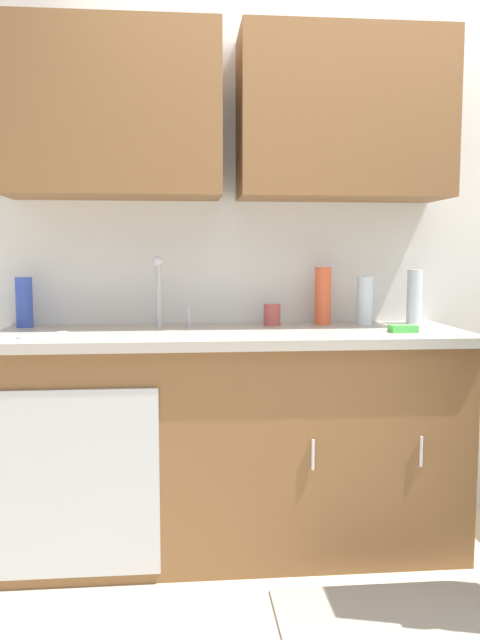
{
  "coord_description": "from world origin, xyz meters",
  "views": [
    {
      "loc": [
        -0.76,
        -1.94,
        1.26
      ],
      "look_at": [
        -0.53,
        0.55,
        1.0
      ],
      "focal_mm": 35.65,
      "sensor_mm": 36.0,
      "label": 1
    }
  ],
  "objects_px": {
    "bottle_cleaner_spray": "(365,301)",
    "knife_on_counter": "(43,335)",
    "cup_by_sink": "(272,315)",
    "sponge": "(403,329)",
    "bottle_soap": "(323,296)",
    "sink": "(167,335)",
    "bottle_dish_liquid": "(24,302)",
    "bottle_water_short": "(414,297)"
  },
  "relations": [
    {
      "from": "cup_by_sink",
      "to": "bottle_water_short",
      "type": "bearing_deg",
      "value": 0.92
    },
    {
      "from": "knife_on_counter",
      "to": "sponge",
      "type": "distance_m",
      "value": 1.45
    },
    {
      "from": "bottle_water_short",
      "to": "sponge",
      "type": "distance_m",
      "value": 0.37
    },
    {
      "from": "knife_on_counter",
      "to": "sink",
      "type": "bearing_deg",
      "value": 137.33
    },
    {
      "from": "bottle_soap",
      "to": "knife_on_counter",
      "type": "height_order",
      "value": "bottle_soap"
    },
    {
      "from": "sink",
      "to": "bottle_soap",
      "type": "height_order",
      "value": "sink"
    },
    {
      "from": "sink",
      "to": "bottle_cleaner_spray",
      "type": "bearing_deg",
      "value": 9.74
    },
    {
      "from": "cup_by_sink",
      "to": "sponge",
      "type": "distance_m",
      "value": 0.59
    },
    {
      "from": "sink",
      "to": "sponge",
      "type": "distance_m",
      "value": 0.98
    },
    {
      "from": "bottle_dish_liquid",
      "to": "bottle_water_short",
      "type": "bearing_deg",
      "value": -0.3
    },
    {
      "from": "bottle_dish_liquid",
      "to": "bottle_cleaner_spray",
      "type": "bearing_deg",
      "value": -1.8
    },
    {
      "from": "bottle_cleaner_spray",
      "to": "knife_on_counter",
      "type": "xyz_separation_m",
      "value": [
        -1.37,
        -0.26,
        -0.11
      ]
    },
    {
      "from": "bottle_soap",
      "to": "sink",
      "type": "bearing_deg",
      "value": -164.85
    },
    {
      "from": "bottle_dish_liquid",
      "to": "sponge",
      "type": "bearing_deg",
      "value": -11.54
    },
    {
      "from": "bottle_dish_liquid",
      "to": "sink",
      "type": "bearing_deg",
      "value": -17.67
    },
    {
      "from": "bottle_dish_liquid",
      "to": "bottle_cleaner_spray",
      "type": "xyz_separation_m",
      "value": [
        1.51,
        -0.05,
        -0.0
      ]
    },
    {
      "from": "bottle_water_short",
      "to": "knife_on_counter",
      "type": "distance_m",
      "value": 1.65
    },
    {
      "from": "bottle_dish_liquid",
      "to": "sponge",
      "type": "xyz_separation_m",
      "value": [
        1.59,
        -0.33,
        -0.09
      ]
    },
    {
      "from": "sink",
      "to": "cup_by_sink",
      "type": "xyz_separation_m",
      "value": [
        0.47,
        0.18,
        0.06
      ]
    },
    {
      "from": "sponge",
      "to": "knife_on_counter",
      "type": "bearing_deg",
      "value": 179.11
    },
    {
      "from": "sink",
      "to": "bottle_cleaner_spray",
      "type": "distance_m",
      "value": 0.91
    },
    {
      "from": "bottle_soap",
      "to": "knife_on_counter",
      "type": "xyz_separation_m",
      "value": [
        -1.19,
        -0.29,
        -0.13
      ]
    },
    {
      "from": "cup_by_sink",
      "to": "sponge",
      "type": "bearing_deg",
      "value": -31.37
    },
    {
      "from": "bottle_dish_liquid",
      "to": "bottle_water_short",
      "type": "distance_m",
      "value": 1.76
    },
    {
      "from": "bottle_water_short",
      "to": "knife_on_counter",
      "type": "relative_size",
      "value": 1.04
    },
    {
      "from": "bottle_cleaner_spray",
      "to": "cup_by_sink",
      "type": "xyz_separation_m",
      "value": [
        -0.42,
        0.03,
        -0.06
      ]
    },
    {
      "from": "bottle_dish_liquid",
      "to": "cup_by_sink",
      "type": "height_order",
      "value": "bottle_dish_liquid"
    },
    {
      "from": "sink",
      "to": "cup_by_sink",
      "type": "bearing_deg",
      "value": 21.04
    },
    {
      "from": "bottle_dish_liquid",
      "to": "bottle_water_short",
      "type": "xyz_separation_m",
      "value": [
        1.76,
        -0.01,
        0.01
      ]
    },
    {
      "from": "bottle_water_short",
      "to": "knife_on_counter",
      "type": "bearing_deg",
      "value": -169.72
    },
    {
      "from": "knife_on_counter",
      "to": "bottle_soap",
      "type": "bearing_deg",
      "value": 139.21
    },
    {
      "from": "cup_by_sink",
      "to": "knife_on_counter",
      "type": "xyz_separation_m",
      "value": [
        -0.95,
        -0.28,
        -0.04
      ]
    },
    {
      "from": "bottle_dish_liquid",
      "to": "bottle_soap",
      "type": "xyz_separation_m",
      "value": [
        1.33,
        -0.01,
        0.02
      ]
    },
    {
      "from": "bottle_soap",
      "to": "sponge",
      "type": "height_order",
      "value": "bottle_soap"
    },
    {
      "from": "sink",
      "to": "bottle_cleaner_spray",
      "type": "height_order",
      "value": "sink"
    },
    {
      "from": "bottle_dish_liquid",
      "to": "sponge",
      "type": "distance_m",
      "value": 1.63
    },
    {
      "from": "bottle_cleaner_spray",
      "to": "bottle_soap",
      "type": "height_order",
      "value": "bottle_soap"
    },
    {
      "from": "bottle_cleaner_spray",
      "to": "sponge",
      "type": "height_order",
      "value": "bottle_cleaner_spray"
    },
    {
      "from": "bottle_cleaner_spray",
      "to": "sponge",
      "type": "distance_m",
      "value": 0.3
    },
    {
      "from": "cup_by_sink",
      "to": "bottle_dish_liquid",
      "type": "bearing_deg",
      "value": 178.96
    },
    {
      "from": "sink",
      "to": "sponge",
      "type": "relative_size",
      "value": 4.55
    },
    {
      "from": "cup_by_sink",
      "to": "sponge",
      "type": "xyz_separation_m",
      "value": [
        0.5,
        -0.31,
        -0.03
      ]
    }
  ]
}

